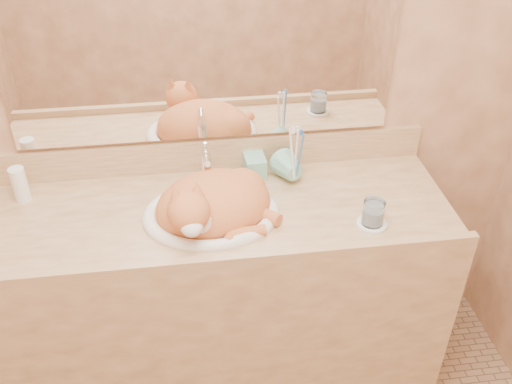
{
  "coord_description": "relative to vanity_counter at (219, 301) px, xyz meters",
  "views": [
    {
      "loc": [
        -0.06,
        -0.79,
        2.01
      ],
      "look_at": [
        0.14,
        0.7,
        0.93
      ],
      "focal_mm": 40.0,
      "sensor_mm": 36.0,
      "label": 1
    }
  ],
  "objects": [
    {
      "name": "soap_dispenser",
      "position": [
        0.17,
        0.16,
        0.51
      ],
      "size": [
        0.08,
        0.08,
        0.17
      ],
      "primitive_type": "imported",
      "rotation": [
        0.0,
        0.0,
        0.06
      ],
      "color": "#76BEA6",
      "rests_on": "vanity_counter"
    },
    {
      "name": "cat",
      "position": [
        -0.01,
        -0.03,
        0.49
      ],
      "size": [
        0.45,
        0.4,
        0.21
      ],
      "primitive_type": null,
      "rotation": [
        0.0,
        0.0,
        0.24
      ],
      "color": "#BB592B",
      "rests_on": "sink_basin"
    },
    {
      "name": "faucet",
      "position": [
        -0.01,
        0.15,
        0.51
      ],
      "size": [
        0.07,
        0.12,
        0.16
      ],
      "primitive_type": null,
      "rotation": [
        0.0,
        0.0,
        0.22
      ],
      "color": "white",
      "rests_on": "vanity_counter"
    },
    {
      "name": "toothbrush_cup",
      "position": [
        0.3,
        0.11,
        0.47
      ],
      "size": [
        0.14,
        0.14,
        0.1
      ],
      "primitive_type": "imported",
      "rotation": [
        0.0,
        0.0,
        0.35
      ],
      "color": "#76BEA6",
      "rests_on": "vanity_counter"
    },
    {
      "name": "vanity_counter",
      "position": [
        0.0,
        0.0,
        0.0
      ],
      "size": [
        1.6,
        0.55,
        0.85
      ],
      "primitive_type": null,
      "color": "olive",
      "rests_on": "floor"
    },
    {
      "name": "toothbrushes",
      "position": [
        0.3,
        0.11,
        0.57
      ],
      "size": [
        0.04,
        0.04,
        0.24
      ],
      "primitive_type": null,
      "color": "white",
      "rests_on": "toothbrush_cup"
    },
    {
      "name": "mirror",
      "position": [
        0.0,
        0.26,
        0.97
      ],
      "size": [
        1.3,
        0.02,
        0.8
      ],
      "primitive_type": "cube",
      "color": "white",
      "rests_on": "wall_back"
    },
    {
      "name": "lotion_bottle",
      "position": [
        -0.64,
        0.16,
        0.49
      ],
      "size": [
        0.05,
        0.05,
        0.13
      ],
      "primitive_type": "cylinder",
      "color": "white",
      "rests_on": "vanity_counter"
    },
    {
      "name": "saucer",
      "position": [
        0.5,
        -0.14,
        0.43
      ],
      "size": [
        0.1,
        0.1,
        0.01
      ],
      "primitive_type": "cylinder",
      "color": "white",
      "rests_on": "vanity_counter"
    },
    {
      "name": "water_glass",
      "position": [
        0.5,
        -0.14,
        0.48
      ],
      "size": [
        0.07,
        0.07,
        0.08
      ],
      "primitive_type": "cylinder",
      "color": "silver",
      "rests_on": "saucer"
    },
    {
      "name": "sink_basin",
      "position": [
        -0.01,
        -0.02,
        0.49
      ],
      "size": [
        0.5,
        0.44,
        0.14
      ],
      "primitive_type": null,
      "rotation": [
        0.0,
        0.0,
        0.19
      ],
      "color": "white",
      "rests_on": "vanity_counter"
    },
    {
      "name": "wall_back",
      "position": [
        0.0,
        0.28,
        0.82
      ],
      "size": [
        2.4,
        0.02,
        2.5
      ],
      "primitive_type": "cube",
      "color": "#956243",
      "rests_on": "ground"
    }
  ]
}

